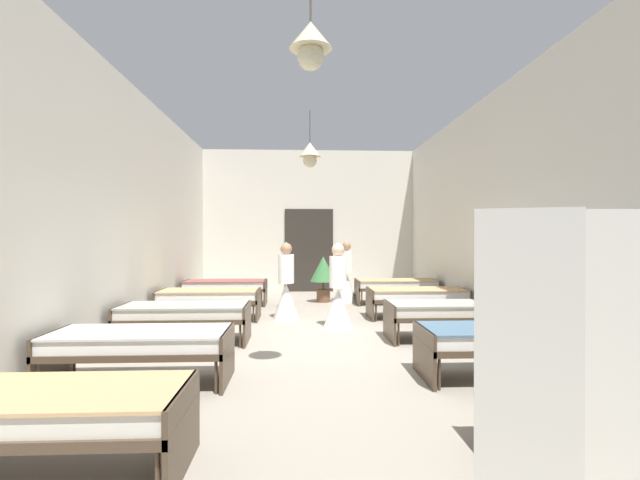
# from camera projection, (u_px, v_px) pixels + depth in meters

# --- Properties ---
(ground_plane) EXTENTS (6.72, 13.32, 0.10)m
(ground_plane) POSITION_uv_depth(u_px,v_px,m) (319.00, 345.00, 6.87)
(ground_plane) COLOR #9E9384
(room_shell) EXTENTS (6.52, 12.92, 4.12)m
(room_shell) POSITION_uv_depth(u_px,v_px,m) (315.00, 211.00, 8.21)
(room_shell) COLOR silver
(room_shell) RESTS_ON ground
(bed_left_row_0) EXTENTS (1.90, 0.84, 0.57)m
(bed_left_row_0) POSITION_uv_depth(u_px,v_px,m) (40.00, 410.00, 2.98)
(bed_left_row_0) COLOR #473828
(bed_left_row_0) RESTS_ON ground
(bed_right_row_0) EXTENTS (1.90, 0.84, 0.57)m
(bed_right_row_0) POSITION_uv_depth(u_px,v_px,m) (630.00, 400.00, 3.17)
(bed_right_row_0) COLOR #473828
(bed_right_row_0) RESTS_ON ground
(bed_left_row_1) EXTENTS (1.90, 0.84, 0.57)m
(bed_left_row_1) POSITION_uv_depth(u_px,v_px,m) (140.00, 343.00, 4.88)
(bed_left_row_1) COLOR #473828
(bed_left_row_1) RESTS_ON ground
(bed_right_row_1) EXTENTS (1.90, 0.84, 0.57)m
(bed_right_row_1) POSITION_uv_depth(u_px,v_px,m) (506.00, 339.00, 5.07)
(bed_right_row_1) COLOR #473828
(bed_right_row_1) RESTS_ON ground
(bed_left_row_2) EXTENTS (1.90, 0.84, 0.57)m
(bed_left_row_2) POSITION_uv_depth(u_px,v_px,m) (185.00, 313.00, 6.78)
(bed_left_row_2) COLOR #473828
(bed_left_row_2) RESTS_ON ground
(bed_right_row_2) EXTENTS (1.90, 0.84, 0.57)m
(bed_right_row_2) POSITION_uv_depth(u_px,v_px,m) (449.00, 311.00, 6.97)
(bed_right_row_2) COLOR #473828
(bed_right_row_2) RESTS_ON ground
(bed_left_row_3) EXTENTS (1.90, 0.84, 0.57)m
(bed_left_row_3) POSITION_uv_depth(u_px,v_px,m) (210.00, 297.00, 8.67)
(bed_left_row_3) COLOR #473828
(bed_left_row_3) RESTS_ON ground
(bed_right_row_3) EXTENTS (1.90, 0.84, 0.57)m
(bed_right_row_3) POSITION_uv_depth(u_px,v_px,m) (417.00, 295.00, 8.87)
(bed_right_row_3) COLOR #473828
(bed_right_row_3) RESTS_ON ground
(bed_left_row_4) EXTENTS (1.90, 0.84, 0.57)m
(bed_left_row_4) POSITION_uv_depth(u_px,v_px,m) (225.00, 286.00, 10.57)
(bed_left_row_4) COLOR #473828
(bed_left_row_4) RESTS_ON ground
(bed_right_row_4) EXTENTS (1.90, 0.84, 0.57)m
(bed_right_row_4) POSITION_uv_depth(u_px,v_px,m) (396.00, 285.00, 10.76)
(bed_right_row_4) COLOR #473828
(bed_right_row_4) RESTS_ON ground
(nurse_near_aisle) EXTENTS (0.52, 0.52, 1.49)m
(nurse_near_aisle) POSITION_uv_depth(u_px,v_px,m) (286.00, 292.00, 8.66)
(nurse_near_aisle) COLOR white
(nurse_near_aisle) RESTS_ON ground
(nurse_mid_aisle) EXTENTS (0.52, 0.52, 1.49)m
(nurse_mid_aisle) POSITION_uv_depth(u_px,v_px,m) (346.00, 280.00, 11.06)
(nurse_mid_aisle) COLOR white
(nurse_mid_aisle) RESTS_ON ground
(nurse_far_aisle) EXTENTS (0.52, 0.52, 1.49)m
(nurse_far_aisle) POSITION_uv_depth(u_px,v_px,m) (338.00, 298.00, 7.88)
(nurse_far_aisle) COLOR white
(nurse_far_aisle) RESTS_ON ground
(potted_plant) EXTENTS (0.64, 0.64, 1.11)m
(potted_plant) POSITION_uv_depth(u_px,v_px,m) (323.00, 272.00, 11.04)
(potted_plant) COLOR brown
(potted_plant) RESTS_ON ground
(privacy_screen) EXTENTS (1.25, 0.18, 1.70)m
(privacy_screen) POSITION_uv_depth(u_px,v_px,m) (621.00, 409.00, 1.93)
(privacy_screen) COLOR silver
(privacy_screen) RESTS_ON ground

